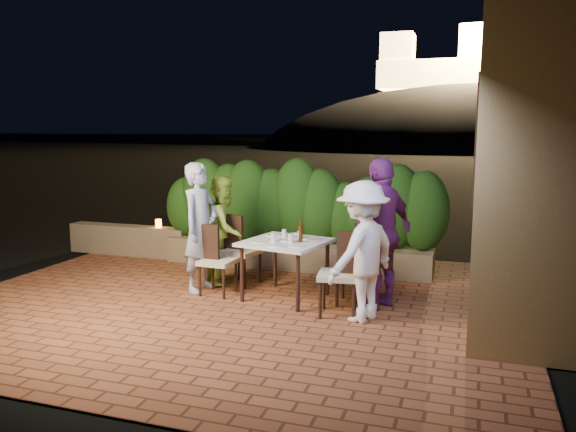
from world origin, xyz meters
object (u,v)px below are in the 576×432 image
at_px(diner_blue, 200,227).
at_px(chair_left_back, 241,250).
at_px(beer_bottle, 301,231).
at_px(parapet_lamp, 158,224).
at_px(chair_right_back, 356,264).
at_px(chair_right_front, 339,273).
at_px(diner_purple, 382,233).
at_px(diner_green, 224,229).
at_px(diner_white, 362,252).
at_px(chair_left_front, 218,260).
at_px(bowl, 294,235).
at_px(dining_table, 286,270).

bearing_deg(diner_blue, chair_left_back, -31.21).
xyz_separation_m(beer_bottle, parapet_lamp, (-2.99, 1.57, -0.32)).
bearing_deg(chair_right_back, diner_blue, -0.68).
distance_m(beer_bottle, chair_right_front, 0.80).
bearing_deg(chair_right_front, beer_bottle, -41.92).
distance_m(chair_right_front, diner_purple, 0.74).
height_order(diner_blue, diner_green, diner_blue).
relative_size(diner_white, parapet_lamp, 11.31).
xyz_separation_m(beer_bottle, chair_left_back, (-1.00, 0.47, -0.40)).
xyz_separation_m(diner_blue, parapet_lamp, (-1.60, 1.56, -0.29)).
bearing_deg(parapet_lamp, chair_left_back, -29.06).
height_order(chair_left_front, diner_white, diner_white).
distance_m(chair_left_back, diner_purple, 2.08).
distance_m(chair_left_front, diner_green, 0.66).
relative_size(bowl, chair_right_front, 0.17).
bearing_deg(diner_white, chair_right_front, -80.42).
distance_m(chair_right_back, diner_blue, 2.11).
bearing_deg(diner_purple, chair_right_front, -13.37).
height_order(beer_bottle, bowl, beer_bottle).
relative_size(dining_table, chair_left_back, 0.99).
distance_m(chair_left_front, parapet_lamp, 2.51).
bearing_deg(chair_right_front, dining_table, -35.79).
bearing_deg(chair_left_back, dining_table, -15.98).
height_order(diner_blue, diner_white, diner_blue).
bearing_deg(chair_left_back, beer_bottle, -11.85).
distance_m(chair_left_back, chair_right_front, 1.80).
xyz_separation_m(dining_table, chair_left_front, (-0.89, -0.11, 0.08)).
bearing_deg(chair_right_back, parapet_lamp, -24.54).
distance_m(chair_right_front, diner_green, 2.06).
bearing_deg(diner_blue, bowl, -68.20).
xyz_separation_m(chair_right_front, diner_white, (0.29, -0.09, 0.30)).
height_order(bowl, parapet_lamp, bowl).
distance_m(dining_table, chair_right_front, 0.90).
bearing_deg(dining_table, parapet_lamp, 150.89).
relative_size(chair_right_back, diner_white, 0.64).
relative_size(diner_blue, parapet_lamp, 12.24).
height_order(dining_table, diner_green, diner_green).
xyz_separation_m(chair_left_front, diner_green, (-0.16, 0.57, 0.30)).
bearing_deg(chair_left_front, diner_blue, 164.53).
relative_size(chair_right_front, diner_green, 0.65).
bearing_deg(diner_white, chair_left_front, -74.51).
bearing_deg(chair_left_back, chair_right_front, -15.24).
height_order(dining_table, chair_left_front, chair_left_front).
bearing_deg(parapet_lamp, chair_right_back, -22.24).
xyz_separation_m(chair_left_front, chair_right_front, (1.68, -0.30, 0.04)).
relative_size(dining_table, bowl, 5.86).
bearing_deg(chair_left_front, chair_right_back, 7.89).
bearing_deg(chair_left_front, dining_table, 9.96).
relative_size(chair_left_front, diner_white, 0.58).
relative_size(bowl, diner_white, 0.10).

